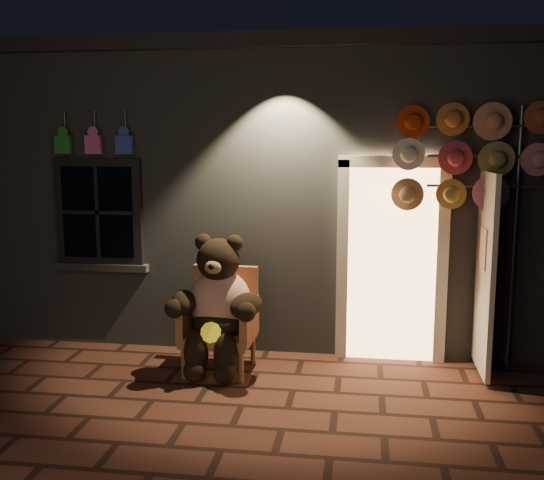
# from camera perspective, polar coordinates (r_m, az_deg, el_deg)

# --- Properties ---
(ground) EXTENTS (60.00, 60.00, 0.00)m
(ground) POSITION_cam_1_polar(r_m,az_deg,el_deg) (5.89, -2.75, -14.61)
(ground) COLOR #4F2A1E
(ground) RESTS_ON ground
(shop_building) EXTENTS (7.30, 5.95, 3.51)m
(shop_building) POSITION_cam_1_polar(r_m,az_deg,el_deg) (9.36, 1.86, 5.22)
(shop_building) COLOR slate
(shop_building) RESTS_ON ground
(wicker_armchair) EXTENTS (0.75, 0.68, 1.05)m
(wicker_armchair) POSITION_cam_1_polar(r_m,az_deg,el_deg) (6.62, -4.58, -7.11)
(wicker_armchair) COLOR #AA6E42
(wicker_armchair) RESTS_ON ground
(teddy_bear) EXTENTS (1.02, 0.80, 1.41)m
(teddy_bear) POSITION_cam_1_polar(r_m,az_deg,el_deg) (6.45, -4.90, -5.82)
(teddy_bear) COLOR #AF3312
(teddy_bear) RESTS_ON ground
(hat_rack) EXTENTS (1.54, 0.22, 2.71)m
(hat_rack) POSITION_cam_1_polar(r_m,az_deg,el_deg) (6.65, 17.23, 7.19)
(hat_rack) COLOR #59595E
(hat_rack) RESTS_ON ground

